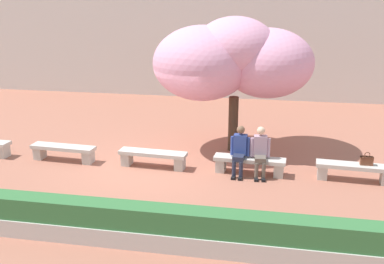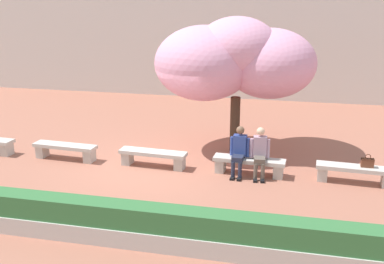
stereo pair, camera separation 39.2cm
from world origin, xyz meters
name	(u,v)px [view 2 (the right image)]	position (x,y,z in m)	size (l,w,h in m)	color
ground_plane	(153,166)	(0.00, 0.00, 0.00)	(100.00, 100.00, 0.00)	#9E604C
building_facade	(220,6)	(0.00, 11.03, 4.03)	(28.00, 4.00, 8.06)	beige
stone_bench_near_west	(65,149)	(-2.62, 0.00, 0.31)	(1.88, 0.53, 0.45)	#BCB7AD
stone_bench_center	(153,156)	(0.00, 0.00, 0.31)	(1.88, 0.53, 0.45)	#BCB7AD
stone_bench_near_east	(249,164)	(2.62, 0.00, 0.31)	(1.88, 0.53, 0.45)	#BCB7AD
stone_bench_east_end	(355,172)	(5.23, 0.00, 0.31)	(1.88, 0.53, 0.45)	#BCB7AD
person_seated_left	(239,149)	(2.35, -0.05, 0.70)	(0.51, 0.70, 1.29)	black
person_seated_right	(260,151)	(2.88, -0.05, 0.70)	(0.51, 0.70, 1.29)	black
handbag	(367,162)	(5.51, 0.01, 0.58)	(0.30, 0.15, 0.34)	brown
cherry_tree_main	(234,60)	(1.92, 1.87, 2.73)	(4.60, 3.38, 3.96)	#473323
planter_hedge_foreground	(91,220)	(0.00, -3.91, 0.39)	(16.12, 0.50, 0.80)	#BCB7AD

